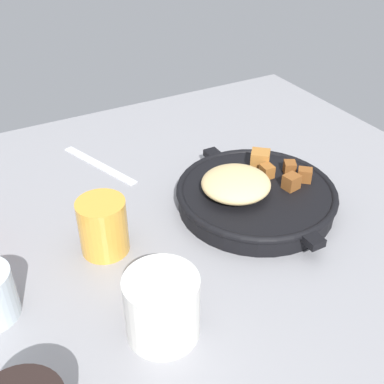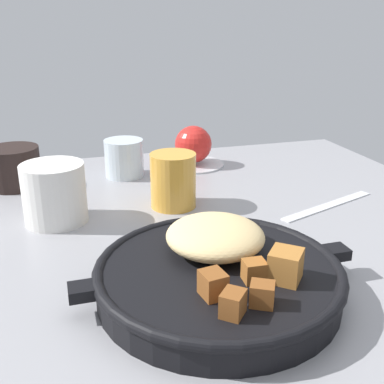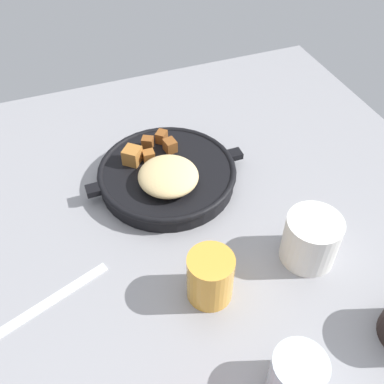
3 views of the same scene
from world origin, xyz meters
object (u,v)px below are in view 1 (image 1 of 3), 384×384
(juice_glass_amber, at_px, (103,226))
(ceramic_mug_white, at_px, (162,307))
(butter_knife, at_px, (99,165))
(cast_iron_skillet, at_px, (254,194))

(juice_glass_amber, bearing_deg, ceramic_mug_white, -177.22)
(butter_knife, xyz_separation_m, ceramic_mug_white, (-0.40, 0.06, 0.04))
(cast_iron_skillet, relative_size, ceramic_mug_white, 3.45)
(cast_iron_skillet, bearing_deg, juice_glass_amber, 86.44)
(ceramic_mug_white, bearing_deg, cast_iron_skillet, -56.60)
(butter_knife, distance_m, ceramic_mug_white, 0.40)
(cast_iron_skillet, height_order, butter_knife, cast_iron_skillet)
(juice_glass_amber, relative_size, ceramic_mug_white, 0.95)
(cast_iron_skillet, relative_size, butter_knife, 1.58)
(butter_knife, relative_size, ceramic_mug_white, 2.19)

